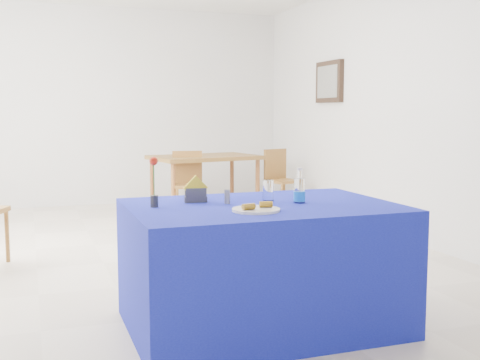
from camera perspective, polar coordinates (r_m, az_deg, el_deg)
name	(u,v)px	position (r m, az deg, el deg)	size (l,w,h in m)	color
floor	(166,258)	(5.53, -7.02, -7.37)	(7.00, 7.00, 0.00)	beige
room_shell	(163,63)	(5.39, -7.28, 10.99)	(7.00, 7.00, 7.00)	silver
picture_frame	(329,82)	(7.75, 8.47, 9.19)	(0.06, 0.64, 0.52)	black
picture_art	(328,82)	(7.74, 8.30, 9.20)	(0.02, 0.52, 0.40)	#998C66
plate	(256,210)	(3.39, 1.53, -2.84)	(0.27, 0.27, 0.01)	silver
drinking_glass	(268,190)	(3.79, 2.69, -1.00)	(0.07, 0.07, 0.13)	white
salt_shaker	(228,197)	(3.65, -1.16, -1.61)	(0.03, 0.03, 0.09)	gray
pepper_shaker	(227,197)	(3.66, -1.27, -1.60)	(0.03, 0.03, 0.09)	slate
blue_table	(262,266)	(3.72, 2.09, -8.10)	(1.60, 1.10, 0.76)	#101694
water_bottle	(299,191)	(3.72, 5.66, -1.07)	(0.07, 0.07, 0.21)	silver
napkin_holder	(196,194)	(3.73, -4.22, -1.37)	(0.15, 0.07, 0.17)	#333237
rose_vase	(154,183)	(3.55, -8.16, -0.26)	(0.05, 0.05, 0.30)	#242529
oak_table	(205,161)	(7.89, -3.37, 1.77)	(1.48, 1.09, 0.76)	brown
chair_bg_left	(188,179)	(7.54, -4.94, 0.05)	(0.42, 0.42, 0.84)	olive
chair_bg_right	(280,175)	(8.04, 3.77, 0.43)	(0.47, 0.47, 0.83)	olive
banana_pieces	(258,205)	(3.38, 1.67, -2.42)	(0.20, 0.10, 0.04)	gold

